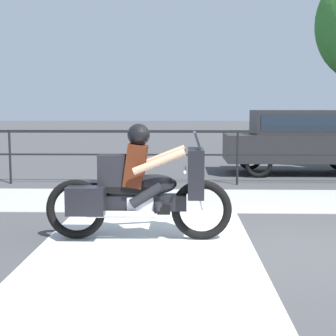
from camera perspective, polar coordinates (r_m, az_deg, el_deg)
name	(u,v)px	position (r m, az deg, el deg)	size (l,w,h in m)	color
ground_plane	(284,251)	(6.40, 12.69, -9.00)	(120.00, 120.00, 0.00)	#424244
sidewalk_band	(248,200)	(9.67, 8.86, -3.54)	(44.00, 2.40, 0.01)	#A8A59E
crosswalk_band	(144,255)	(6.10, -2.69, -9.56)	(2.66, 6.00, 0.01)	silver
fence_railing	(238,142)	(11.48, 7.73, 2.88)	(36.00, 0.05, 1.22)	black
motorcycle	(138,188)	(6.67, -3.29, -2.21)	(2.43, 0.76, 1.51)	black
parked_car	(299,138)	(13.72, 14.30, 3.25)	(3.97, 1.76, 1.65)	#232326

